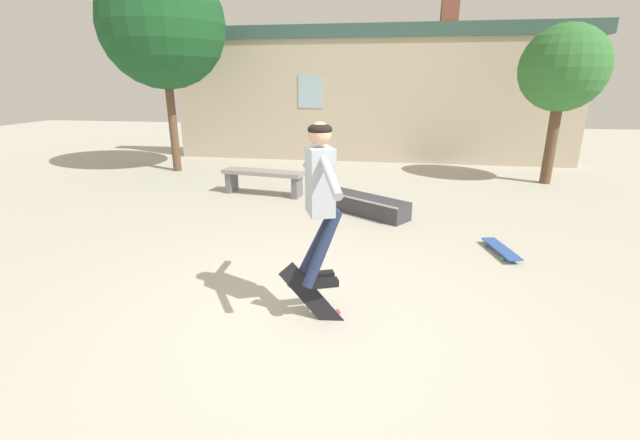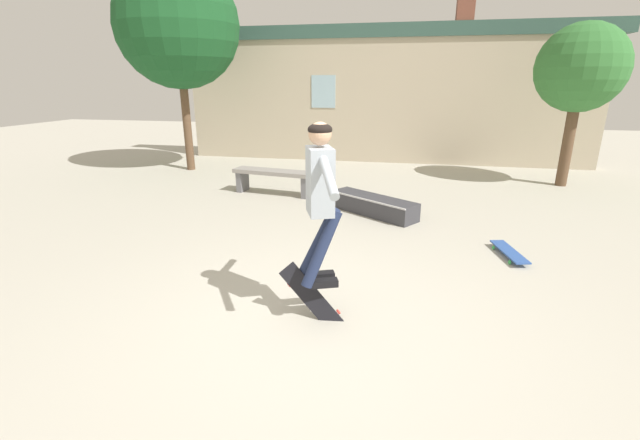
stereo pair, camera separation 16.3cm
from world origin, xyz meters
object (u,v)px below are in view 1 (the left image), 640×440
at_px(tree_right, 563,69).
at_px(tree_left, 163,25).
at_px(park_bench, 263,177).
at_px(skate_ledge, 364,205).
at_px(skateboard_flipping, 314,300).
at_px(skater, 320,190).
at_px(skateboard_resting, 501,249).

xyz_separation_m(tree_right, tree_left, (-9.23, -0.04, 1.05)).
height_order(tree_right, park_bench, tree_right).
relative_size(skate_ledge, skateboard_flipping, 2.22).
xyz_separation_m(tree_right, skateboard_flipping, (-4.30, -6.81, -2.33)).
relative_size(park_bench, skater, 1.14).
bearing_deg(skateboard_flipping, park_bench, 118.24).
bearing_deg(skate_ledge, tree_left, -176.19).
height_order(tree_right, skateboard_resting, tree_right).
relative_size(tree_right, park_bench, 1.94).
bearing_deg(skater, skate_ledge, 65.08).
height_order(park_bench, skateboard_flipping, skateboard_flipping).
bearing_deg(tree_left, skateboard_flipping, -53.90).
distance_m(tree_left, skateboard_resting, 9.28).
bearing_deg(skater, skateboard_resting, 21.45).
bearing_deg(skateboard_flipping, skateboard_resting, 48.73).
bearing_deg(skate_ledge, park_bench, -170.44).
relative_size(tree_right, tree_left, 0.68).
bearing_deg(skate_ledge, skateboard_resting, -3.76).
relative_size(tree_left, skater, 3.26).
relative_size(skater, skateboard_flipping, 2.09).
bearing_deg(park_bench, tree_left, 154.27).
distance_m(park_bench, skateboard_resting, 4.94).
bearing_deg(tree_left, park_bench, -34.48).
bearing_deg(tree_right, skateboard_flipping, -122.26).
bearing_deg(skateboard_flipping, tree_left, 132.10).
height_order(skate_ledge, skateboard_flipping, skateboard_flipping).
bearing_deg(skate_ledge, tree_right, 72.32).
distance_m(tree_left, skate_ledge, 6.95).
bearing_deg(park_bench, skate_ledge, -16.20).
relative_size(skate_ledge, skateboard_resting, 1.94).
bearing_deg(skater, skateboard_flipping, -179.12).
bearing_deg(skate_ledge, skateboard_flipping, -59.64).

